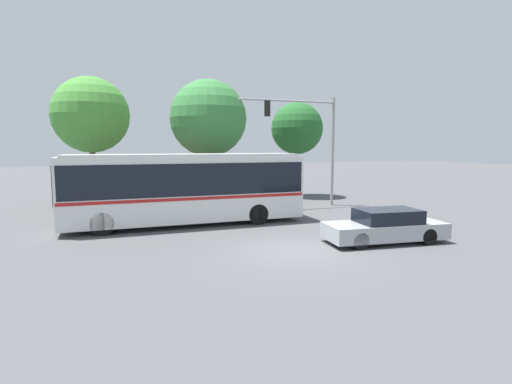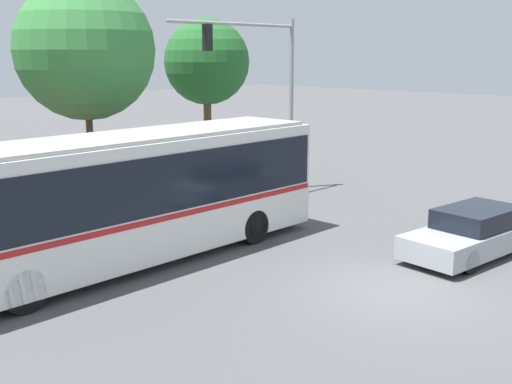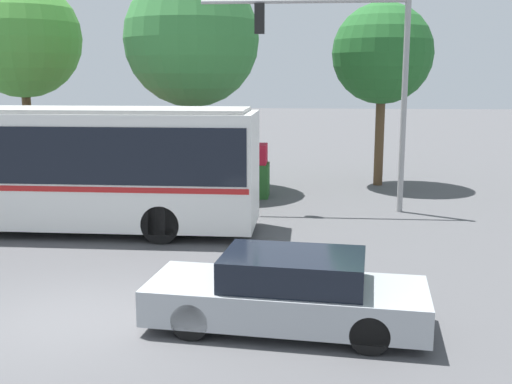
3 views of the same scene
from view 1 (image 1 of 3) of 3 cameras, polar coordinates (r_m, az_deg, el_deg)
name	(u,v)px [view 1 (image 1 of 3)]	position (r m, az deg, el deg)	size (l,w,h in m)	color
ground_plane	(296,251)	(14.83, 5.66, -8.28)	(140.00, 140.00, 0.00)	#4C4C4F
city_bus	(186,185)	(19.51, -9.93, 1.01)	(11.26, 2.59, 3.41)	silver
sedan_foreground	(385,227)	(16.68, 17.86, -4.70)	(4.90, 2.25, 1.32)	#9EA3A8
traffic_light_pole	(312,133)	(25.29, 7.92, 8.25)	(6.36, 0.24, 6.77)	gray
flowering_hedge	(200,192)	(25.10, -7.89, -0.05)	(7.59, 1.08, 1.88)	#286028
street_tree_left	(91,115)	(27.14, -22.39, 10.04)	(4.64, 4.64, 8.00)	brown
street_tree_centre	(208,118)	(26.45, -6.78, 10.34)	(4.93, 4.93, 8.02)	brown
street_tree_right	(297,129)	(30.24, 5.82, 8.92)	(3.83, 3.83, 6.99)	brown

